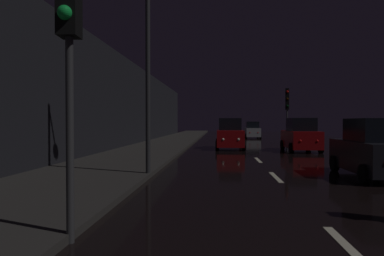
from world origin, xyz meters
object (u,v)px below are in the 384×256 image
(traffic_light_far_right, at_px, (287,103))
(car_distant_taillights, at_px, (252,131))
(streetlamp_overhead, at_px, (161,26))
(traffic_light_near_left, at_px, (68,2))
(car_approaching_headlights, at_px, (230,135))
(car_parked_right_near, at_px, (373,150))
(car_parked_right_far, at_px, (301,136))

(traffic_light_far_right, bearing_deg, car_distant_taillights, -160.10)
(traffic_light_far_right, relative_size, streetlamp_overhead, 0.63)
(car_distant_taillights, bearing_deg, traffic_light_near_left, 170.04)
(traffic_light_far_right, bearing_deg, car_approaching_headlights, -30.92)
(streetlamp_overhead, xyz_separation_m, car_parked_right_near, (7.19, 0.70, -4.18))
(streetlamp_overhead, relative_size, car_parked_right_far, 1.84)
(streetlamp_overhead, bearing_deg, car_parked_right_far, 56.94)
(car_approaching_headlights, bearing_deg, car_parked_right_far, 70.62)
(streetlamp_overhead, distance_m, car_parked_right_near, 8.34)
(streetlamp_overhead, bearing_deg, traffic_light_near_left, -93.05)
(traffic_light_near_left, xyz_separation_m, car_parked_right_far, (7.52, 17.30, -2.73))
(streetlamp_overhead, distance_m, car_distant_taillights, 29.62)
(streetlamp_overhead, distance_m, car_approaching_headlights, 13.54)
(traffic_light_near_left, relative_size, traffic_light_far_right, 1.04)
(traffic_light_near_left, xyz_separation_m, traffic_light_far_right, (8.32, 25.73, -0.16))
(traffic_light_far_right, relative_size, car_approaching_headlights, 1.15)
(traffic_light_near_left, xyz_separation_m, streetlamp_overhead, (0.33, 6.26, 1.39))
(traffic_light_far_right, xyz_separation_m, car_approaching_headlights, (-5.28, -6.85, -2.56))
(streetlamp_overhead, distance_m, car_parked_right_far, 13.80)
(streetlamp_overhead, relative_size, car_parked_right_near, 1.96)
(car_approaching_headlights, distance_m, car_parked_right_near, 12.74)
(traffic_light_near_left, height_order, car_parked_right_near, traffic_light_near_left)
(traffic_light_far_right, relative_size, car_distant_taillights, 1.27)
(traffic_light_near_left, relative_size, car_parked_right_near, 1.28)
(car_approaching_headlights, distance_m, car_distant_taillights, 16.41)
(car_approaching_headlights, relative_size, car_parked_right_far, 1.00)
(car_distant_taillights, xyz_separation_m, car_parked_right_far, (1.38, -17.69, 0.09))
(traffic_light_near_left, relative_size, car_approaching_headlights, 1.19)
(traffic_light_near_left, height_order, streetlamp_overhead, streetlamp_overhead)
(traffic_light_far_right, height_order, car_distant_taillights, traffic_light_far_right)
(traffic_light_near_left, relative_size, car_parked_right_far, 1.20)
(streetlamp_overhead, bearing_deg, car_parked_right_near, 5.55)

